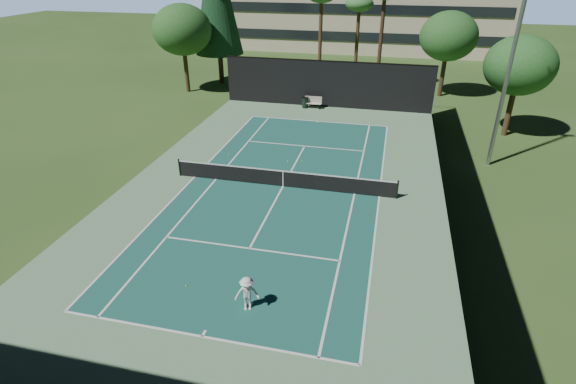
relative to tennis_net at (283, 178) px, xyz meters
name	(u,v)px	position (x,y,z in m)	size (l,w,h in m)	color
ground	(283,187)	(0.00, 0.00, -0.56)	(160.00, 160.00, 0.00)	#2E501E
apron_slab	(283,187)	(0.00, 0.00, -0.55)	(18.00, 32.00, 0.01)	#628D64
court_surface	(283,186)	(0.00, 0.00, -0.55)	(10.97, 23.77, 0.01)	#1B564C
court_lines	(283,186)	(0.00, 0.00, -0.54)	(11.07, 23.87, 0.01)	white
tennis_net	(283,178)	(0.00, 0.00, 0.00)	(12.90, 0.10, 1.10)	black
fence	(283,154)	(0.00, 0.06, 1.45)	(18.04, 32.05, 4.03)	black
player	(247,294)	(1.13, -10.17, 0.17)	(0.94, 0.54, 1.45)	white
tennis_ball_a	(186,286)	(-1.69, -9.50, -0.52)	(0.07, 0.07, 0.07)	#C3DC32
tennis_ball_b	(288,161)	(-0.55, 3.50, -0.52)	(0.07, 0.07, 0.07)	#E1F537
tennis_ball_c	(302,161)	(0.36, 3.85, -0.52)	(0.07, 0.07, 0.07)	yellow
tennis_ball_d	(229,154)	(-4.67, 3.77, -0.52)	(0.08, 0.08, 0.08)	#D5E433
park_bench	(313,102)	(-1.05, 15.37, -0.01)	(1.50, 0.45, 1.02)	beige
trash_bin	(305,102)	(-1.74, 15.27, -0.08)	(0.56, 0.56, 0.95)	black
palm_b	(359,7)	(1.50, 26.00, 6.80)	(2.80, 2.80, 8.42)	#4C3520
decid_tree_a	(449,36)	(10.00, 22.00, 4.86)	(5.12, 5.12, 7.62)	#3F2D1B
decid_tree_b	(520,66)	(14.00, 12.00, 4.52)	(4.80, 4.80, 7.14)	#4B3520
decid_tree_c	(182,30)	(-14.00, 18.00, 5.21)	(5.44, 5.44, 8.09)	#4D3921
campus_building	(360,17)	(0.00, 45.98, 3.65)	(40.50, 12.50, 8.30)	beige
light_pole	(511,61)	(12.00, 6.00, 5.90)	(0.90, 0.25, 12.22)	#919499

